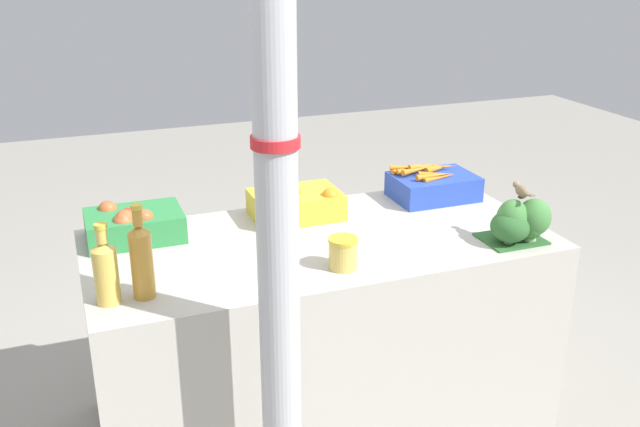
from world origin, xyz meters
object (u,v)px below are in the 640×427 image
Objects in this scene: broccoli_pile at (520,223)px; sparrow_bird at (521,190)px; support_pole at (276,153)px; pickle_jar at (343,253)px; carrot_crate at (433,185)px; juice_bottle_amber at (142,259)px; apple_crate at (133,224)px; juice_bottle_golden at (106,270)px; orange_crate at (294,204)px.

sparrow_bird reaches higher than broccoli_pile.
support_pole is 0.66m from pickle_jar.
carrot_crate reaches higher than pickle_jar.
support_pole is 8.67× the size of juice_bottle_amber.
juice_bottle_amber is (-1.33, 0.06, 0.05)m from broccoli_pile.
apple_crate is 1.00× the size of carrot_crate.
juice_bottle_amber is at bearing 177.77° from pickle_jar.
juice_bottle_golden is 0.76m from pickle_jar.
sparrow_bird is at bearing 70.01° from broccoli_pile.
support_pole reaches higher than broccoli_pile.
carrot_crate is 1.36m from juice_bottle_amber.
juice_bottle_amber is 2.81× the size of pickle_jar.
pickle_jar is at bearing -1.91° from juice_bottle_golden.
carrot_crate is at bearing 20.73° from juice_bottle_amber.
orange_crate is (0.62, -0.00, -0.00)m from apple_crate.
juice_bottle_golden is 0.11m from juice_bottle_amber.
support_pole is at bearing -39.47° from juice_bottle_golden.
carrot_crate is at bearing 95.95° from broccoli_pile.
broccoli_pile is (0.06, -0.54, 0.02)m from carrot_crate.
carrot_crate is at bearing 41.46° from support_pole.
apple_crate is (-0.30, 0.83, -0.46)m from support_pole.
juice_bottle_amber is (-0.65, -0.47, 0.07)m from orange_crate.
apple_crate is at bearing 179.93° from orange_crate.
pickle_jar is (-0.62, -0.51, -0.00)m from carrot_crate.
juice_bottle_golden reaches higher than apple_crate.
carrot_crate is 0.54m from broccoli_pile.
broccoli_pile is at bearing 165.43° from sparrow_bird.
broccoli_pile is 0.68m from pickle_jar.
apple_crate is 1.52× the size of broccoli_pile.
broccoli_pile reaches higher than carrot_crate.
sparrow_bird is at bearing -36.15° from orange_crate.
support_pole is 1.00m from orange_crate.
apple_crate is 1.14× the size of juice_bottle_amber.
carrot_crate is at bearing 0.50° from apple_crate.
sparrow_bird is at bearing -1.44° from juice_bottle_amber.
juice_bottle_golden reaches higher than pickle_jar.
orange_crate reaches higher than pickle_jar.
juice_bottle_golden reaches higher than sparrow_bird.
support_pole is 7.63× the size of apple_crate.
broccoli_pile is 1.44m from juice_bottle_golden.
orange_crate is at bearing 59.27° from sparrow_bird.
orange_crate is 1.00× the size of carrot_crate.
apple_crate is at bearing 74.33° from juice_bottle_golden.
broccoli_pile is (0.68, -0.53, 0.02)m from orange_crate.
support_pole reaches higher than sparrow_bird.
sparrow_bird is (1.45, -0.03, 0.09)m from juice_bottle_golden.
juice_bottle_amber is at bearing -93.02° from apple_crate.
apple_crate reaches higher than pickle_jar.
broccoli_pile is at bearing 16.58° from support_pole.
apple_crate is 1.34× the size of juice_bottle_golden.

